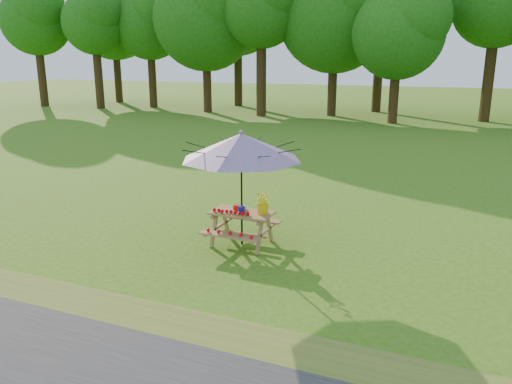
% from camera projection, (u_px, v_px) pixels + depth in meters
% --- Properties ---
extents(ground, '(120.00, 120.00, 0.00)m').
position_uv_depth(ground, '(147.00, 239.00, 10.11)').
color(ground, '#3B6713').
rests_on(ground, ground).
extents(drygrass_strip, '(120.00, 1.20, 0.01)m').
position_uv_depth(drygrass_strip, '(40.00, 299.00, 7.62)').
color(drygrass_strip, olive).
rests_on(drygrass_strip, ground).
extents(picnic_table, '(1.20, 1.32, 0.67)m').
position_uv_depth(picnic_table, '(242.00, 229.00, 9.76)').
color(picnic_table, '#996A45').
rests_on(picnic_table, ground).
extents(patio_umbrella, '(2.45, 2.45, 2.26)m').
position_uv_depth(patio_umbrella, '(241.00, 147.00, 9.34)').
color(patio_umbrella, black).
rests_on(patio_umbrella, ground).
extents(produce_bins, '(0.28, 0.34, 0.13)m').
position_uv_depth(produce_bins, '(240.00, 208.00, 9.71)').
color(produce_bins, red).
rests_on(produce_bins, picnic_table).
extents(tomatoes_row, '(0.77, 0.13, 0.07)m').
position_uv_depth(tomatoes_row, '(231.00, 212.00, 9.56)').
color(tomatoes_row, red).
rests_on(tomatoes_row, picnic_table).
extents(flower_bucket, '(0.34, 0.32, 0.47)m').
position_uv_depth(flower_bucket, '(263.00, 201.00, 9.52)').
color(flower_bucket, yellow).
rests_on(flower_bucket, picnic_table).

